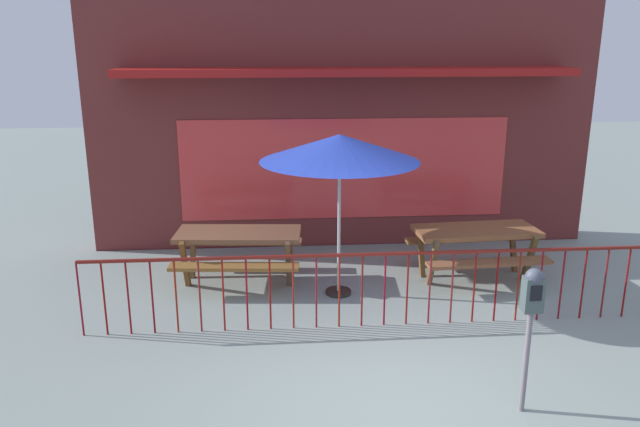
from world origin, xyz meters
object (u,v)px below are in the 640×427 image
Objects in this scene: parking_meter_far at (532,303)px; picnic_table_right at (475,239)px; patio_umbrella at (340,149)px; picnic_table_left at (239,242)px.

picnic_table_right is at bearing 79.85° from parking_meter_far.
patio_umbrella reaches higher than picnic_table_right.
picnic_table_left is at bearing 158.25° from patio_umbrella.
picnic_table_left is 0.84× the size of patio_umbrella.
picnic_table_left is 3.50m from picnic_table_right.
patio_umbrella reaches higher than picnic_table_left.
parking_meter_far is (-0.61, -3.43, 0.53)m from picnic_table_right.
patio_umbrella reaches higher than parking_meter_far.
parking_meter_far is (2.89, -3.55, 0.53)m from picnic_table_left.
patio_umbrella is at bearing -167.95° from picnic_table_right.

